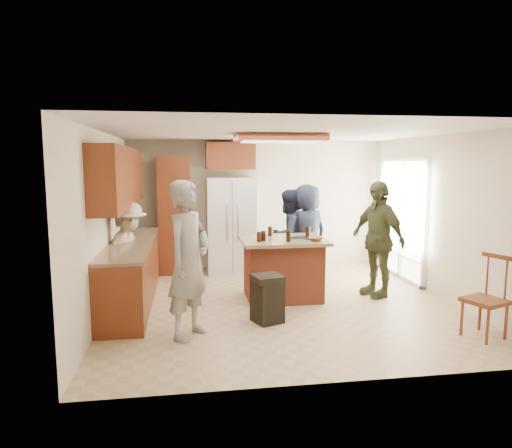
{
  "coord_description": "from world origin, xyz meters",
  "views": [
    {
      "loc": [
        -1.36,
        -6.45,
        2.09
      ],
      "look_at": [
        -0.33,
        0.36,
        1.15
      ],
      "focal_mm": 32.0,
      "sensor_mm": 36.0,
      "label": 1
    }
  ],
  "objects": [
    {
      "name": "island_items",
      "position": [
        0.23,
        0.16,
        0.98
      ],
      "size": [
        1.03,
        0.72,
        0.15
      ],
      "color": "silver",
      "rests_on": "kitchen_island"
    },
    {
      "name": "person_behind_left",
      "position": [
        0.4,
        1.36,
        0.81
      ],
      "size": [
        0.92,
        0.82,
        1.61
      ],
      "primitive_type": "imported",
      "rotation": [
        0.0,
        0.0,
        3.69
      ],
      "color": "#1A2135",
      "rests_on": "ground"
    },
    {
      "name": "room_shell",
      "position": [
        4.37,
        1.64,
        0.87
      ],
      "size": [
        8.0,
        5.2,
        5.0
      ],
      "color": "tan",
      "rests_on": "ground"
    },
    {
      "name": "kitchen_island",
      "position": [
        0.07,
        0.26,
        0.47
      ],
      "size": [
        1.28,
        1.03,
        0.93
      ],
      "color": "#9D4128",
      "rests_on": "ground"
    },
    {
      "name": "person_side_right",
      "position": [
        1.55,
        0.18,
        0.9
      ],
      "size": [
        0.88,
        1.18,
        1.8
      ],
      "primitive_type": "imported",
      "rotation": [
        0.0,
        0.0,
        -1.21
      ],
      "color": "#3B4327",
      "rests_on": "ground"
    },
    {
      "name": "person_front_left",
      "position": [
        -1.36,
        -1.11,
        0.94
      ],
      "size": [
        0.8,
        0.85,
        1.88
      ],
      "primitive_type": "imported",
      "rotation": [
        0.0,
        0.0,
        0.97
      ],
      "color": "gray",
      "rests_on": "ground"
    },
    {
      "name": "spindle_chair",
      "position": [
        2.14,
        -1.66,
        0.45
      ],
      "size": [
        0.54,
        0.54,
        0.99
      ],
      "color": "maroon",
      "rests_on": "ground"
    },
    {
      "name": "person_counter",
      "position": [
        -2.23,
        0.41,
        0.76
      ],
      "size": [
        0.8,
        1.08,
        1.51
      ],
      "primitive_type": "imported",
      "rotation": [
        0.0,
        0.0,
        1.18
      ],
      "color": "tan",
      "rests_on": "ground"
    },
    {
      "name": "left_cabinetry",
      "position": [
        -2.24,
        0.4,
        0.96
      ],
      "size": [
        0.64,
        3.0,
        2.3
      ],
      "color": "maroon",
      "rests_on": "ground"
    },
    {
      "name": "back_wall_units",
      "position": [
        -1.33,
        2.2,
        1.38
      ],
      "size": [
        1.8,
        0.6,
        2.45
      ],
      "color": "maroon",
      "rests_on": "ground"
    },
    {
      "name": "trash_bin",
      "position": [
        -0.35,
        -0.76,
        0.32
      ],
      "size": [
        0.44,
        0.44,
        0.63
      ],
      "color": "black",
      "rests_on": "ground"
    },
    {
      "name": "person_behind_right",
      "position": [
        0.71,
        1.28,
        0.85
      ],
      "size": [
        0.98,
        0.82,
        1.71
      ],
      "primitive_type": "imported",
      "rotation": [
        0.0,
        0.0,
        3.53
      ],
      "color": "#1C2639",
      "rests_on": "ground"
    },
    {
      "name": "refrigerator",
      "position": [
        -0.55,
        2.12,
        0.9
      ],
      "size": [
        0.9,
        0.76,
        1.8
      ],
      "color": "white",
      "rests_on": "ground"
    }
  ]
}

